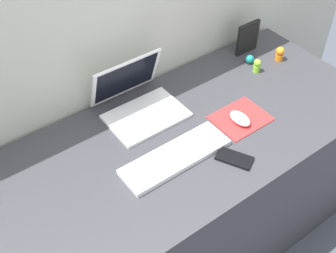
% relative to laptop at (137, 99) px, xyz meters
% --- Properties ---
extents(ground_plane, '(6.00, 6.00, 0.00)m').
position_rel_laptop_xyz_m(ground_plane, '(-0.03, -0.23, -0.79)').
color(ground_plane, '#474C56').
extents(back_wall, '(2.99, 0.05, 1.69)m').
position_rel_laptop_xyz_m(back_wall, '(-0.03, 0.16, 0.05)').
color(back_wall, beige).
rests_on(back_wall, ground_plane).
extents(desk, '(1.79, 0.70, 0.74)m').
position_rel_laptop_xyz_m(desk, '(-0.03, -0.23, -0.42)').
color(desk, '#38383D').
rests_on(desk, ground_plane).
extents(laptop, '(0.30, 0.28, 0.20)m').
position_rel_laptop_xyz_m(laptop, '(0.00, 0.00, 0.00)').
color(laptop, white).
rests_on(laptop, desk).
extents(keyboard, '(0.41, 0.13, 0.02)m').
position_rel_laptop_xyz_m(keyboard, '(-0.04, -0.30, -0.04)').
color(keyboard, white).
rests_on(keyboard, desk).
extents(mousepad, '(0.21, 0.17, 0.00)m').
position_rel_laptop_xyz_m(mousepad, '(0.29, -0.29, -0.05)').
color(mousepad, red).
rests_on(mousepad, desk).
extents(mouse, '(0.06, 0.10, 0.03)m').
position_rel_laptop_xyz_m(mouse, '(0.27, -0.30, -0.03)').
color(mouse, white).
rests_on(mouse, mousepad).
extents(cell_phone, '(0.12, 0.14, 0.01)m').
position_rel_laptop_xyz_m(cell_phone, '(0.13, -0.43, -0.05)').
color(cell_phone, black).
rests_on(cell_phone, desk).
extents(picture_frame, '(0.12, 0.02, 0.15)m').
position_rel_laptop_xyz_m(picture_frame, '(0.63, 0.04, 0.02)').
color(picture_frame, black).
rests_on(picture_frame, desk).
extents(toy_figurine_orange, '(0.04, 0.04, 0.07)m').
position_rel_laptop_xyz_m(toy_figurine_orange, '(0.70, -0.10, -0.02)').
color(toy_figurine_orange, orange).
rests_on(toy_figurine_orange, desk).
extents(toy_figurine_teal, '(0.04, 0.04, 0.04)m').
position_rel_laptop_xyz_m(toy_figurine_teal, '(0.58, -0.04, -0.03)').
color(toy_figurine_teal, teal).
rests_on(toy_figurine_teal, desk).
extents(toy_figurine_lime, '(0.03, 0.03, 0.06)m').
position_rel_laptop_xyz_m(toy_figurine_lime, '(0.56, -0.10, -0.02)').
color(toy_figurine_lime, '#8CDB33').
rests_on(toy_figurine_lime, desk).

